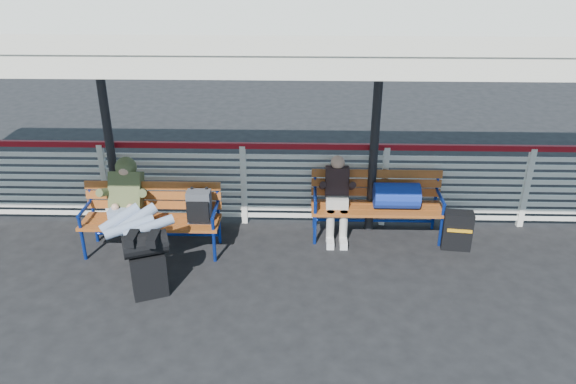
{
  "coord_description": "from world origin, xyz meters",
  "views": [
    {
      "loc": [
        0.83,
        -5.38,
        3.91
      ],
      "look_at": [
        0.66,
        1.0,
        0.92
      ],
      "focal_mm": 35.0,
      "sensor_mm": 36.0,
      "label": 1
    }
  ],
  "objects_px": {
    "bench_right": "(387,197)",
    "traveler_man": "(132,214)",
    "luggage_stack": "(147,262)",
    "companion_person": "(337,197)",
    "bench_left": "(164,210)",
    "suitcase_side": "(457,230)"
  },
  "relations": [
    {
      "from": "luggage_stack",
      "to": "companion_person",
      "type": "relative_size",
      "value": 0.72
    },
    {
      "from": "traveler_man",
      "to": "companion_person",
      "type": "xyz_separation_m",
      "value": [
        2.6,
        0.79,
        -0.11
      ]
    },
    {
      "from": "luggage_stack",
      "to": "traveler_man",
      "type": "height_order",
      "value": "traveler_man"
    },
    {
      "from": "luggage_stack",
      "to": "bench_right",
      "type": "distance_m",
      "value": 3.29
    },
    {
      "from": "luggage_stack",
      "to": "bench_left",
      "type": "xyz_separation_m",
      "value": [
        -0.03,
        1.04,
        0.14
      ]
    },
    {
      "from": "bench_left",
      "to": "suitcase_side",
      "type": "height_order",
      "value": "bench_left"
    },
    {
      "from": "luggage_stack",
      "to": "bench_left",
      "type": "height_order",
      "value": "bench_left"
    },
    {
      "from": "bench_right",
      "to": "traveler_man",
      "type": "relative_size",
      "value": 1.1
    },
    {
      "from": "luggage_stack",
      "to": "bench_right",
      "type": "height_order",
      "value": "bench_right"
    },
    {
      "from": "luggage_stack",
      "to": "traveler_man",
      "type": "distance_m",
      "value": 0.81
    },
    {
      "from": "luggage_stack",
      "to": "traveler_man",
      "type": "xyz_separation_m",
      "value": [
        -0.35,
        0.69,
        0.26
      ]
    },
    {
      "from": "bench_right",
      "to": "companion_person",
      "type": "distance_m",
      "value": 0.68
    },
    {
      "from": "traveler_man",
      "to": "companion_person",
      "type": "height_order",
      "value": "traveler_man"
    },
    {
      "from": "companion_person",
      "to": "suitcase_side",
      "type": "relative_size",
      "value": 2.15
    },
    {
      "from": "luggage_stack",
      "to": "bench_right",
      "type": "bearing_deg",
      "value": 4.94
    },
    {
      "from": "bench_left",
      "to": "traveler_man",
      "type": "bearing_deg",
      "value": -132.21
    },
    {
      "from": "luggage_stack",
      "to": "suitcase_side",
      "type": "distance_m",
      "value": 4.03
    },
    {
      "from": "luggage_stack",
      "to": "companion_person",
      "type": "distance_m",
      "value": 2.7
    },
    {
      "from": "luggage_stack",
      "to": "companion_person",
      "type": "height_order",
      "value": "companion_person"
    },
    {
      "from": "luggage_stack",
      "to": "bench_left",
      "type": "bearing_deg",
      "value": 69.71
    },
    {
      "from": "companion_person",
      "to": "luggage_stack",
      "type": "bearing_deg",
      "value": -146.71
    },
    {
      "from": "bench_right",
      "to": "traveler_man",
      "type": "distance_m",
      "value": 3.38
    }
  ]
}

